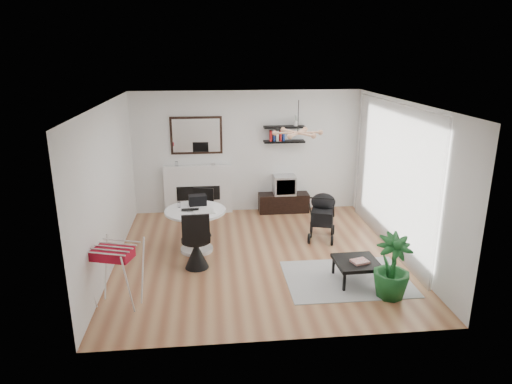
{
  "coord_description": "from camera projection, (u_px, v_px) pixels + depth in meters",
  "views": [
    {
      "loc": [
        -0.82,
        -7.39,
        3.49
      ],
      "look_at": [
        -0.01,
        0.4,
        1.07
      ],
      "focal_mm": 32.0,
      "sensor_mm": 36.0,
      "label": 1
    }
  ],
  "objects": [
    {
      "name": "wall_left",
      "position": [
        108.0,
        188.0,
        7.49
      ],
      "size": [
        0.0,
        5.0,
        5.0
      ],
      "primitive_type": "plane",
      "rotation": [
        1.57,
        0.0,
        1.57
      ],
      "color": "white",
      "rests_on": "floor"
    },
    {
      "name": "wall_back",
      "position": [
        247.0,
        152.0,
        10.11
      ],
      "size": [
        5.0,
        0.0,
        5.0
      ],
      "primitive_type": "plane",
      "rotation": [
        1.57,
        0.0,
        0.0
      ],
      "color": "white",
      "rests_on": "floor"
    },
    {
      "name": "chair_far",
      "position": [
        202.0,
        221.0,
        8.96
      ],
      "size": [
        0.47,
        0.49,
        0.93
      ],
      "rotation": [
        0.0,
        0.0,
        -0.26
      ],
      "color": "black",
      "rests_on": "floor"
    },
    {
      "name": "newspaper",
      "position": [
        204.0,
        212.0,
        8.01
      ],
      "size": [
        0.41,
        0.36,
        0.01
      ],
      "primitive_type": "cube",
      "rotation": [
        0.0,
        0.0,
        0.19
      ],
      "color": "white",
      "rests_on": "dining_table"
    },
    {
      "name": "shelf_upper",
      "position": [
        284.0,
        127.0,
        9.9
      ],
      "size": [
        0.9,
        0.25,
        0.04
      ],
      "primitive_type": "cube",
      "color": "black",
      "rests_on": "wall_back"
    },
    {
      "name": "chair_near",
      "position": [
        196.0,
        250.0,
        7.59
      ],
      "size": [
        0.49,
        0.5,
        1.02
      ],
      "rotation": [
        0.0,
        0.0,
        3.2
      ],
      "color": "black",
      "rests_on": "floor"
    },
    {
      "name": "coffee_table",
      "position": [
        357.0,
        263.0,
        7.15
      ],
      "size": [
        0.68,
        0.68,
        0.34
      ],
      "rotation": [
        0.0,
        0.0,
        0.03
      ],
      "color": "black",
      "rests_on": "rug"
    },
    {
      "name": "laptop",
      "position": [
        190.0,
        211.0,
        8.03
      ],
      "size": [
        0.31,
        0.2,
        0.02
      ],
      "primitive_type": "imported",
      "rotation": [
        0.0,
        0.0,
        0.01
      ],
      "color": "black",
      "rests_on": "dining_table"
    },
    {
      "name": "stroller",
      "position": [
        322.0,
        217.0,
        8.83
      ],
      "size": [
        0.69,
        0.87,
        0.97
      ],
      "rotation": [
        0.0,
        0.0,
        -0.3
      ],
      "color": "black",
      "rests_on": "floor"
    },
    {
      "name": "ceiling",
      "position": [
        259.0,
        103.0,
        7.34
      ],
      "size": [
        5.0,
        5.0,
        0.0
      ],
      "primitive_type": "plane",
      "color": "white",
      "rests_on": "wall_back"
    },
    {
      "name": "potted_plant",
      "position": [
        392.0,
        267.0,
        6.65
      ],
      "size": [
        0.61,
        0.61,
        0.97
      ],
      "primitive_type": "imported",
      "rotation": [
        0.0,
        0.0,
        0.12
      ],
      "color": "#175220",
      "rests_on": "floor"
    },
    {
      "name": "rug",
      "position": [
        347.0,
        278.0,
        7.31
      ],
      "size": [
        1.96,
        1.41,
        0.01
      ],
      "primitive_type": "cube",
      "color": "#ACACAC",
      "rests_on": "floor"
    },
    {
      "name": "fireplace",
      "position": [
        198.0,
        183.0,
        10.13
      ],
      "size": [
        1.5,
        0.17,
        2.16
      ],
      "color": "white",
      "rests_on": "floor"
    },
    {
      "name": "dining_table",
      "position": [
        196.0,
        224.0,
        8.19
      ],
      "size": [
        1.09,
        1.09,
        0.79
      ],
      "color": "white",
      "rests_on": "floor"
    },
    {
      "name": "black_bag",
      "position": [
        198.0,
        200.0,
        8.33
      ],
      "size": [
        0.34,
        0.23,
        0.19
      ],
      "primitive_type": "cube",
      "rotation": [
        0.0,
        0.0,
        0.15
      ],
      "color": "black",
      "rests_on": "dining_table"
    },
    {
      "name": "drinking_glass",
      "position": [
        179.0,
        205.0,
        8.23
      ],
      "size": [
        0.06,
        0.06,
        0.1
      ],
      "primitive_type": "cylinder",
      "color": "white",
      "rests_on": "dining_table"
    },
    {
      "name": "wall_right",
      "position": [
        401.0,
        179.0,
        7.98
      ],
      "size": [
        0.0,
        5.0,
        5.0
      ],
      "primitive_type": "plane",
      "rotation": [
        1.57,
        0.0,
        -1.57
      ],
      "color": "white",
      "rests_on": "floor"
    },
    {
      "name": "floor",
      "position": [
        259.0,
        256.0,
        8.13
      ],
      "size": [
        5.0,
        5.0,
        0.0
      ],
      "primitive_type": "plane",
      "color": "#945838",
      "rests_on": "ground"
    },
    {
      "name": "crt_tv",
      "position": [
        284.0,
        185.0,
        10.2
      ],
      "size": [
        0.49,
        0.42,
        0.42
      ],
      "color": "#BCBCBE",
      "rests_on": "tv_console"
    },
    {
      "name": "shelf_lower",
      "position": [
        284.0,
        142.0,
        9.99
      ],
      "size": [
        0.9,
        0.25,
        0.04
      ],
      "primitive_type": "cube",
      "color": "black",
      "rests_on": "wall_back"
    },
    {
      "name": "magazines",
      "position": [
        360.0,
        261.0,
        7.08
      ],
      "size": [
        0.29,
        0.26,
        0.04
      ],
      "primitive_type": "cube",
      "rotation": [
        0.0,
        0.0,
        0.28
      ],
      "color": "#B9382E",
      "rests_on": "coffee_table"
    },
    {
      "name": "pendant_lamp",
      "position": [
        298.0,
        133.0,
        7.85
      ],
      "size": [
        0.9,
        0.9,
        0.1
      ],
      "primitive_type": null,
      "color": "tan",
      "rests_on": "ceiling"
    },
    {
      "name": "drying_rack",
      "position": [
        116.0,
        274.0,
        6.41
      ],
      "size": [
        0.77,
        0.74,
        0.93
      ],
      "rotation": [
        0.0,
        0.0,
        -0.31
      ],
      "color": "white",
      "rests_on": "floor"
    },
    {
      "name": "sheer_curtain",
      "position": [
        391.0,
        176.0,
        8.16
      ],
      "size": [
        0.04,
        3.6,
        2.6
      ],
      "primitive_type": "cube",
      "color": "white",
      "rests_on": "wall_right"
    },
    {
      "name": "tv_console",
      "position": [
        284.0,
        203.0,
        10.33
      ],
      "size": [
        1.12,
        0.39,
        0.42
      ],
      "primitive_type": "cube",
      "color": "black",
      "rests_on": "floor"
    }
  ]
}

